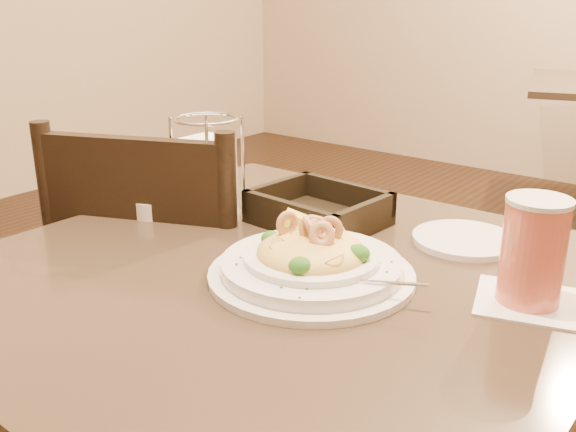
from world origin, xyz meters
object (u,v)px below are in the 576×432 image
Objects in this scene: drink_glass at (533,252)px; butter_ramekin at (153,207)px; pasta_bowl at (312,261)px; side_plate at (465,240)px; dining_chair_near at (174,312)px; bread_basket at (318,212)px; napkin_caddy at (208,174)px; main_table at (280,405)px.

butter_ramekin is (-0.67, -0.07, -0.06)m from drink_glass.
butter_ramekin is (-0.40, 0.04, -0.01)m from pasta_bowl.
side_plate is at bearing 66.48° from pasta_bowl.
pasta_bowl is at bearing 140.66° from dining_chair_near.
drink_glass is at bearing 23.15° from pasta_bowl.
bread_basket reaches higher than side_plate.
napkin_caddy is 0.47m from side_plate.
napkin_caddy is (-0.32, 0.11, 0.05)m from pasta_bowl.
drink_glass reaches higher than butter_ramekin.
butter_ramekin is (-0.34, 0.05, 0.26)m from main_table.
napkin_caddy reaches higher than pasta_bowl.
butter_ramekin is at bearing -156.01° from side_plate.
dining_chair_near is 0.56m from pasta_bowl.
napkin_caddy is at bearing 160.71° from pasta_bowl.
drink_glass is 0.59m from napkin_caddy.
dining_chair_near is at bearing -166.79° from side_plate.
main_table is at bearing -122.11° from side_plate.
bread_basket reaches higher than butter_ramekin.
pasta_bowl is (0.06, 0.00, 0.27)m from main_table.
side_plate is (-0.15, 0.15, -0.07)m from drink_glass.
drink_glass is 2.20× the size of butter_ramekin.
bread_basket is at bearing 24.99° from napkin_caddy.
main_table is at bearing -159.66° from drink_glass.
bread_basket is at bearing 110.04° from main_table.
bread_basket reaches higher than main_table.
pasta_bowl reaches higher than bread_basket.
main_table is at bearing -7.77° from butter_ramekin.
pasta_bowl is 0.30m from drink_glass.
side_plate is at bearing 57.89° from main_table.
drink_glass is 0.23m from side_plate.
dining_chair_near is 0.65m from side_plate.
main_table is 0.97× the size of dining_chair_near.
pasta_bowl is at bearing 5.13° from main_table.
side_plate is (0.43, 0.16, -0.07)m from napkin_caddy.
bread_basket is at bearing 167.47° from dining_chair_near.
pasta_bowl is at bearing -56.85° from bread_basket.
butter_ramekin is at bearing -139.59° from napkin_caddy.
bread_basket is 1.22× the size of napkin_caddy.
main_table is 4.85× the size of napkin_caddy.
butter_ramekin is at bearing 172.23° from main_table.
napkin_caddy is at bearing 40.41° from butter_ramekin.
side_plate is at bearing 16.49° from bread_basket.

